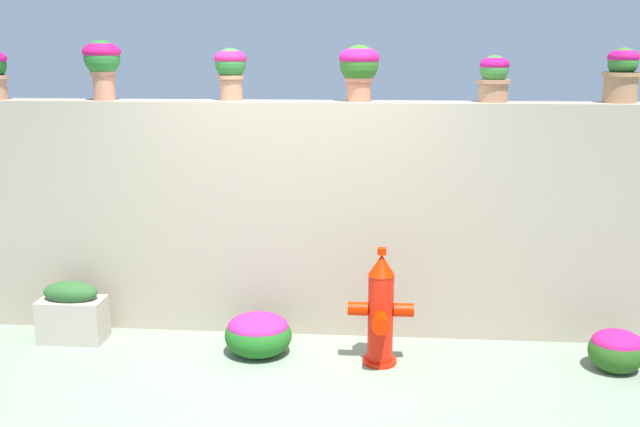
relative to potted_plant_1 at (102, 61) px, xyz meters
name	(u,v)px	position (x,y,z in m)	size (l,w,h in m)	color
ground_plane	(279,392)	(1.56, -1.14, -2.25)	(24.00, 24.00, 0.00)	gray
stone_wall	(297,218)	(1.56, 0.02, -1.28)	(5.72, 0.29, 1.94)	tan
potted_plant_1	(102,61)	(0.00, 0.00, 0.00)	(0.30, 0.30, 0.48)	#BA7459
potted_plant_2	(231,67)	(1.04, 0.05, -0.05)	(0.26, 0.26, 0.42)	#AE7454
potted_plant_3	(359,66)	(2.06, 0.03, -0.04)	(0.32, 0.32, 0.44)	#BB6A4E
potted_plant_4	(494,76)	(3.12, 0.04, -0.11)	(0.26, 0.26, 0.36)	#AB7555
potted_plant_5	(622,73)	(4.09, 0.06, -0.09)	(0.30, 0.30, 0.42)	#AD7A54
fire_hydrant	(381,312)	(2.27, -0.63, -1.83)	(0.50, 0.39, 0.92)	red
flower_bush_left	(258,333)	(1.31, -0.53, -2.07)	(0.53, 0.48, 0.34)	#1F631E
flower_bush_right	(617,349)	(4.02, -0.60, -2.08)	(0.41, 0.37, 0.33)	#27541A
planter_box	(72,312)	(-0.25, -0.39, -2.01)	(0.53, 0.27, 0.51)	#B0A292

